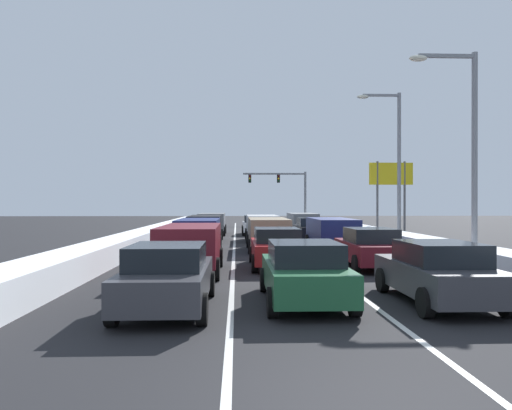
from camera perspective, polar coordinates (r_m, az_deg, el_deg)
The scene contains 24 objects.
ground_plane at distance 26.59m, azimuth 1.13°, elevation -5.09°, with size 137.50×137.50×0.00m, color black.
lane_stripe_between_right_lane_and_center_lane at distance 31.98m, azimuth 3.62°, elevation -4.19°, with size 0.14×58.17×0.01m, color silver.
lane_stripe_between_center_lane_and_left_lane at distance 31.82m, azimuth -2.50°, elevation -4.21°, with size 0.14×58.17×0.01m, color silver.
snow_bank_right_shoulder at distance 32.92m, azimuth 12.85°, elevation -3.29°, with size 1.46×58.17×0.90m, color white.
snow_bank_left_shoulder at distance 32.25m, azimuth -11.98°, elevation -3.38°, with size 1.58×58.17×0.87m, color white.
sedan_charcoal_right_lane_nearest at distance 12.90m, azimuth 20.30°, elevation -7.32°, with size 2.00×4.50×1.51m.
sedan_maroon_right_lane_second at distance 19.21m, azimuth 13.06°, elevation -4.84°, with size 2.00×4.50×1.51m.
suv_navy_right_lane_third at distance 25.59m, azimuth 8.76°, elevation -3.01°, with size 2.16×4.90×1.67m.
sedan_black_right_lane_fourth at distance 32.18m, azimuth 6.38°, elevation -2.81°, with size 2.00×4.50×1.51m.
suv_gray_right_lane_fifth at distance 38.54m, azimuth 5.39°, elevation -1.93°, with size 2.16×4.90×1.67m.
sedan_green_center_lane_nearest at distance 12.22m, azimuth 5.58°, elevation -7.72°, with size 2.00×4.50×1.51m.
sedan_red_center_lane_second at distance 18.90m, azimuth 2.39°, elevation -4.92°, with size 2.00×4.50×1.51m.
suv_tan_center_lane_third at distance 25.36m, azimuth 1.42°, elevation -3.04°, with size 2.16×4.90×1.67m.
suv_silver_center_lane_fourth at distance 31.72m, azimuth 0.72°, elevation -2.39°, with size 2.16×4.90×1.67m.
sedan_white_center_lane_fifth at distance 38.44m, azimuth -0.15°, elevation -2.32°, with size 2.00×4.50×1.51m.
sedan_charcoal_left_lane_nearest at distance 11.60m, azimuth -10.18°, elevation -8.16°, with size 2.00×4.50×1.51m.
suv_maroon_left_lane_second at distance 17.37m, azimuth -7.62°, elevation -4.53°, with size 2.16×4.90×1.67m.
suv_navy_left_lane_third at distance 24.30m, azimuth -6.68°, elevation -3.18°, with size 2.16×4.90×1.67m.
suv_black_left_lane_fourth at distance 31.28m, azimuth -5.92°, elevation -2.43°, with size 2.16×4.90×1.67m.
suv_gray_left_lane_fifth at distance 38.44m, azimuth -5.12°, elevation -1.94°, with size 2.16×4.90×1.67m.
traffic_light_gantry at distance 58.48m, azimuth 3.46°, elevation 2.20°, with size 7.54×0.47×6.20m.
street_lamp_right_near at distance 20.62m, azimuth 23.10°, elevation 7.08°, with size 2.66×0.36×8.23m.
street_lamp_right_mid at distance 30.70m, azimuth 15.66°, elevation 5.62°, with size 2.66×0.36×9.06m.
roadside_sign_right at distance 37.05m, azimuth 15.37°, elevation 2.62°, with size 3.20×0.16×5.50m.
Camera 1 is at (-1.57, -5.28, 2.45)m, focal length 34.52 mm.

